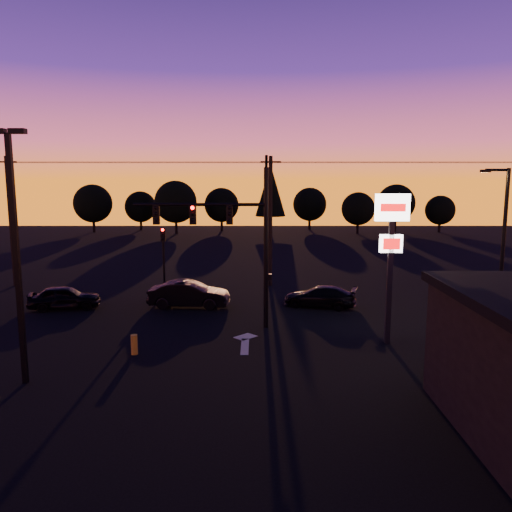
{
  "coord_description": "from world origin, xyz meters",
  "views": [
    {
      "loc": [
        1.0,
        -20.47,
        7.42
      ],
      "look_at": [
        1.0,
        5.0,
        3.5
      ],
      "focal_mm": 35.0,
      "sensor_mm": 36.0,
      "label": 1
    }
  ],
  "objects": [
    {
      "name": "tree_5",
      "position": [
        9.0,
        54.0,
        3.75
      ],
      "size": [
        4.95,
        4.95,
        6.22
      ],
      "color": "black",
      "rests_on": "ground"
    },
    {
      "name": "tree_4",
      "position": [
        3.0,
        49.0,
        5.93
      ],
      "size": [
        4.18,
        4.18,
        9.5
      ],
      "color": "black",
      "rests_on": "ground"
    },
    {
      "name": "car_right",
      "position": [
        4.75,
        8.11,
        0.62
      ],
      "size": [
        4.56,
        2.85,
        1.23
      ],
      "primitive_type": "imported",
      "rotation": [
        0.0,
        0.0,
        -1.86
      ],
      "color": "black",
      "rests_on": "ground"
    },
    {
      "name": "streetlight",
      "position": [
        13.91,
        5.5,
        4.42
      ],
      "size": [
        1.55,
        0.35,
        8.0
      ],
      "color": "black",
      "rests_on": "ground"
    },
    {
      "name": "tree_0",
      "position": [
        -22.0,
        50.0,
        4.06
      ],
      "size": [
        5.36,
        5.36,
        6.74
      ],
      "color": "black",
      "rests_on": "ground"
    },
    {
      "name": "bollard",
      "position": [
        -4.21,
        0.02,
        0.43
      ],
      "size": [
        0.29,
        0.29,
        0.86
      ],
      "primitive_type": "cylinder",
      "color": "gold",
      "rests_on": "ground"
    },
    {
      "name": "tree_7",
      "position": [
        21.0,
        51.0,
        4.06
      ],
      "size": [
        5.36,
        5.36,
        6.74
      ],
      "color": "black",
      "rests_on": "ground"
    },
    {
      "name": "utility_pole_1",
      "position": [
        2.0,
        14.0,
        4.59
      ],
      "size": [
        1.4,
        0.26,
        9.0
      ],
      "color": "black",
      "rests_on": "ground"
    },
    {
      "name": "tree_3",
      "position": [
        -4.0,
        52.0,
        3.75
      ],
      "size": [
        4.95,
        4.95,
        6.22
      ],
      "color": "black",
      "rests_on": "ground"
    },
    {
      "name": "traffic_signal_mast",
      "position": [
        -0.1,
        3.99,
        4.94
      ],
      "size": [
        6.79,
        0.52,
        8.58
      ],
      "color": "black",
      "rests_on": "ground"
    },
    {
      "name": "pylon_sign",
      "position": [
        7.0,
        1.5,
        4.91
      ],
      "size": [
        1.5,
        0.28,
        6.8
      ],
      "color": "black",
      "rests_on": "ground"
    },
    {
      "name": "tree_1",
      "position": [
        -16.0,
        53.0,
        3.43
      ],
      "size": [
        4.54,
        4.54,
        5.71
      ],
      "color": "black",
      "rests_on": "ground"
    },
    {
      "name": "tree_2",
      "position": [
        -10.0,
        48.0,
        4.37
      ],
      "size": [
        5.77,
        5.78,
        7.26
      ],
      "color": "black",
      "rests_on": "ground"
    },
    {
      "name": "lane_arrow",
      "position": [
        0.5,
        1.67,
        0.01
      ],
      "size": [
        1.2,
        3.1,
        0.01
      ],
      "color": "beige",
      "rests_on": "ground"
    },
    {
      "name": "power_wires",
      "position": [
        2.0,
        14.0,
        8.57
      ],
      "size": [
        36.0,
        1.22,
        0.07
      ],
      "color": "black",
      "rests_on": "ground"
    },
    {
      "name": "secondary_signal",
      "position": [
        -5.0,
        11.49,
        2.86
      ],
      "size": [
        0.3,
        0.31,
        4.35
      ],
      "color": "black",
      "rests_on": "ground"
    },
    {
      "name": "car_mid",
      "position": [
        -2.93,
        8.05,
        0.77
      ],
      "size": [
        4.75,
        1.92,
        1.53
      ],
      "primitive_type": "imported",
      "rotation": [
        0.0,
        0.0,
        1.51
      ],
      "color": "black",
      "rests_on": "ground"
    },
    {
      "name": "suv_parked",
      "position": [
        9.73,
        -3.14,
        0.66
      ],
      "size": [
        3.94,
        5.24,
        1.32
      ],
      "primitive_type": "imported",
      "rotation": [
        0.0,
        0.0,
        0.42
      ],
      "color": "black",
      "rests_on": "ground"
    },
    {
      "name": "car_left",
      "position": [
        -10.07,
        7.63,
        0.68
      ],
      "size": [
        4.2,
        2.31,
        1.35
      ],
      "primitive_type": "imported",
      "rotation": [
        0.0,
        0.0,
        1.76
      ],
      "color": "black",
      "rests_on": "ground"
    },
    {
      "name": "ground",
      "position": [
        0.0,
        0.0,
        0.0
      ],
      "size": [
        120.0,
        120.0,
        0.0
      ],
      "primitive_type": "plane",
      "color": "black",
      "rests_on": "ground"
    },
    {
      "name": "tree_8",
      "position": [
        27.0,
        50.0,
        3.12
      ],
      "size": [
        4.12,
        4.12,
        5.19
      ],
      "color": "black",
      "rests_on": "ground"
    },
    {
      "name": "parking_lot_light",
      "position": [
        -7.5,
        -3.0,
        5.27
      ],
      "size": [
        1.25,
        0.3,
        9.14
      ],
      "color": "black",
      "rests_on": "ground"
    },
    {
      "name": "utility_pole_0",
      "position": [
        -16.0,
        14.0,
        4.59
      ],
      "size": [
        1.4,
        0.26,
        9.0
      ],
      "color": "black",
      "rests_on": "ground"
    },
    {
      "name": "tree_6",
      "position": [
        15.0,
        48.0,
        3.43
      ],
      "size": [
        4.54,
        4.54,
        5.71
      ],
      "color": "black",
      "rests_on": "ground"
    }
  ]
}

